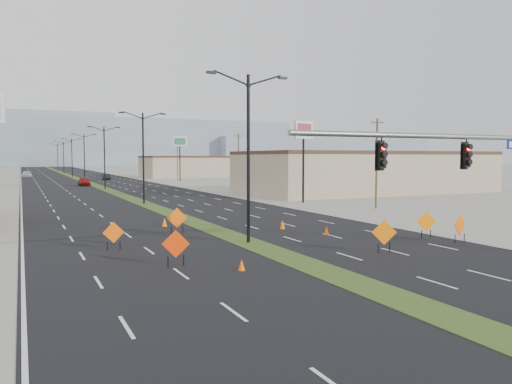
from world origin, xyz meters
name	(u,v)px	position (x,y,z in m)	size (l,w,h in m)	color
ground	(378,292)	(0.00, 0.00, 0.00)	(600.00, 600.00, 0.00)	gray
road_surface	(83,181)	(0.00, 100.00, 0.00)	(25.00, 400.00, 0.02)	black
median_strip	(83,181)	(0.00, 100.00, 0.00)	(2.00, 400.00, 0.04)	#294318
building_se_near	(365,173)	(34.00, 45.00, 2.75)	(36.00, 18.00, 5.50)	tan
building_se_far	(227,167)	(38.00, 110.00, 2.50)	(44.00, 16.00, 5.00)	tan
mesa_center	(114,143)	(40.00, 300.00, 14.00)	(220.00, 50.00, 28.00)	gray
mesa_east	(317,152)	(180.00, 290.00, 9.00)	(160.00, 50.00, 18.00)	gray
signal_mast	(493,165)	(8.56, 2.00, 4.79)	(16.30, 0.60, 8.00)	slate
streetlight_0	(248,153)	(0.00, 12.00, 5.42)	(5.15, 0.24, 10.02)	black
streetlight_1	(143,155)	(0.00, 40.00, 5.42)	(5.15, 0.24, 10.02)	black
streetlight_2	(104,156)	(0.00, 68.00, 5.42)	(5.15, 0.24, 10.02)	black
streetlight_3	(84,156)	(0.00, 96.00, 5.42)	(5.15, 0.24, 10.02)	black
streetlight_4	(72,156)	(0.00, 124.00, 5.42)	(5.15, 0.24, 10.02)	black
streetlight_5	(64,156)	(0.00, 152.00, 5.42)	(5.15, 0.24, 10.02)	black
streetlight_6	(58,156)	(0.00, 180.00, 5.42)	(5.15, 0.24, 10.02)	black
utility_pole_0	(377,162)	(20.00, 25.00, 4.67)	(1.60, 0.20, 9.00)	#4C3823
utility_pole_1	(238,160)	(20.00, 60.00, 4.67)	(1.60, 0.20, 9.00)	#4C3823
utility_pole_2	(178,159)	(20.00, 95.00, 4.67)	(1.60, 0.20, 9.00)	#4C3823
utility_pole_3	(143,159)	(20.00, 130.00, 4.67)	(1.60, 0.20, 9.00)	#4C3823
car_left	(84,182)	(-2.00, 79.08, 0.77)	(1.83, 4.54, 1.55)	maroon
car_mid	(106,177)	(5.36, 102.25, 0.69)	(1.46, 4.18, 1.38)	black
car_far	(27,174)	(-10.89, 123.51, 0.80)	(2.24, 5.50, 1.60)	#B3B9BD
construction_sign_0	(176,245)	(-5.77, 7.55, 1.03)	(1.23, 0.53, 1.74)	#FF3A05
construction_sign_1	(114,234)	(-7.70, 13.14, 0.92)	(1.18, 0.05, 1.58)	#EB5804
construction_sign_2	(177,219)	(-2.95, 17.00, 1.06)	(1.35, 0.11, 1.80)	#F65C05
construction_sign_3	(384,233)	(5.30, 6.04, 1.06)	(1.25, 0.58, 1.80)	orange
construction_sign_4	(426,222)	(10.96, 8.79, 1.01)	(1.20, 0.55, 1.72)	orange
construction_sign_5	(460,226)	(11.50, 6.60, 1.03)	(1.27, 0.42, 1.75)	#E45004
cone_0	(242,265)	(-3.30, 5.47, 0.27)	(0.32, 0.32, 0.54)	#FD5905
cone_1	(282,225)	(4.64, 16.30, 0.32)	(0.39, 0.39, 0.64)	#FF5D05
cone_2	(327,231)	(5.93, 12.56, 0.29)	(0.35, 0.35, 0.59)	#DC5304
cone_3	(165,222)	(-2.69, 21.18, 0.33)	(0.40, 0.40, 0.66)	orange
pole_sign_east_near	(304,136)	(16.66, 33.68, 7.50)	(2.94, 1.37, 9.22)	black
pole_sign_east_far	(180,145)	(19.15, 90.26, 7.86)	(3.16, 0.64, 9.62)	black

